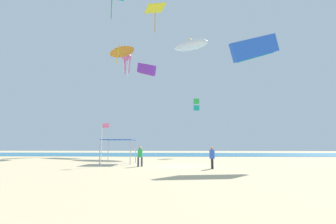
% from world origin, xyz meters
% --- Properties ---
extents(ground, '(110.00, 110.00, 0.10)m').
position_xyz_m(ground, '(0.00, 0.00, -0.05)').
color(ground, '#D1BA8C').
extents(ocean_strip, '(110.00, 18.70, 0.03)m').
position_xyz_m(ocean_strip, '(0.00, 26.48, 0.01)').
color(ocean_strip, '#1E6B93').
rests_on(ocean_strip, ground).
extents(canopy_tent, '(2.79, 2.66, 2.22)m').
position_xyz_m(canopy_tent, '(-5.57, 2.36, 2.09)').
color(canopy_tent, '#B2B2B7').
rests_on(canopy_tent, ground).
extents(person_near_tent, '(0.38, 0.43, 1.59)m').
position_xyz_m(person_near_tent, '(2.46, -2.27, 0.94)').
color(person_near_tent, black).
rests_on(person_near_tent, ground).
extents(person_leftmost, '(0.42, 0.39, 1.62)m').
position_xyz_m(person_leftmost, '(-3.07, -0.65, 0.95)').
color(person_leftmost, '#33384C').
rests_on(person_leftmost, ground).
extents(banner_flag, '(0.61, 0.06, 3.46)m').
position_xyz_m(banner_flag, '(-6.15, -0.71, 2.10)').
color(banner_flag, silver).
rests_on(banner_flag, ground).
extents(kite_parafoil_blue, '(5.61, 3.18, 3.72)m').
position_xyz_m(kite_parafoil_blue, '(7.46, 2.69, 11.03)').
color(kite_parafoil_blue, blue).
extents(kite_octopus_pink, '(2.75, 2.75, 4.60)m').
position_xyz_m(kite_octopus_pink, '(-10.63, 27.66, 19.31)').
color(kite_octopus_pink, pink).
extents(kite_inflatable_white, '(7.34, 5.23, 2.83)m').
position_xyz_m(kite_inflatable_white, '(2.24, 24.89, 20.66)').
color(kite_inflatable_white, white).
extents(kite_box_green, '(0.84, 0.88, 1.82)m').
position_xyz_m(kite_box_green, '(2.65, 16.89, 7.84)').
color(kite_box_green, green).
extents(kite_delta_orange, '(4.90, 4.86, 4.22)m').
position_xyz_m(kite_delta_orange, '(-10.47, 22.51, 19.01)').
color(kite_delta_orange, orange).
extents(kite_parafoil_purple, '(4.39, 5.09, 3.84)m').
position_xyz_m(kite_parafoil_purple, '(-6.25, 25.10, 16.09)').
color(kite_parafoil_purple, purple).
extents(kite_diamond_yellow, '(3.51, 3.55, 4.11)m').
position_xyz_m(kite_diamond_yellow, '(-3.47, 14.07, 21.85)').
color(kite_diamond_yellow, yellow).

